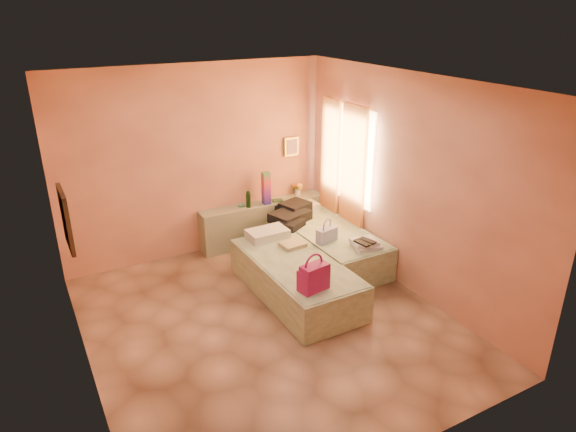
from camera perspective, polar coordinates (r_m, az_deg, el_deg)
name	(u,v)px	position (r m, az deg, el deg)	size (l,w,h in m)	color
ground	(269,323)	(6.26, -2.18, -11.79)	(4.50, 4.50, 0.00)	tan
room_walls	(260,165)	(6.03, -3.12, 5.71)	(4.02, 4.51, 2.81)	#F5A982
headboard_ledge	(263,222)	(8.14, -2.77, -0.65)	(2.05, 0.30, 0.65)	gray
bed_left	(296,278)	(6.67, 0.86, -6.91)	(0.90, 2.00, 0.50)	beige
bed_right	(327,244)	(7.58, 4.35, -3.15)	(0.90, 2.00, 0.50)	beige
water_bottle	(248,199)	(7.81, -4.43, 1.84)	(0.07, 0.07, 0.25)	#133617
rainbow_box	(266,188)	(7.89, -2.45, 3.10)	(0.11, 0.11, 0.51)	#A11360
small_dish	(242,205)	(7.90, -5.19, 1.19)	(0.11, 0.11, 0.03)	#4E9073
green_book	(277,200)	(8.07, -1.18, 1.74)	(0.16, 0.12, 0.03)	#284B30
flower_vase	(298,188)	(8.32, 1.09, 3.17)	(0.18, 0.18, 0.24)	silver
magenta_handbag	(314,277)	(5.86, 2.86, -6.77)	(0.35, 0.19, 0.32)	#A11360
khaki_garment	(293,245)	(6.91, 0.52, -3.19)	(0.32, 0.25, 0.05)	tan
clothes_pile	(293,214)	(7.71, 0.56, 0.17)	(0.62, 0.62, 0.19)	black
blue_handbag	(327,235)	(7.04, 4.33, -2.12)	(0.31, 0.13, 0.20)	#3F4C97
towel_stack	(366,244)	(6.96, 8.69, -3.08)	(0.35, 0.30, 0.10)	white
sandal_pair	(365,242)	(6.86, 8.57, -2.87)	(0.18, 0.24, 0.02)	black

